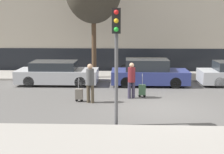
{
  "coord_description": "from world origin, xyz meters",
  "views": [
    {
      "loc": [
        -1.55,
        -12.51,
        3.62
      ],
      "look_at": [
        -2.1,
        1.8,
        0.95
      ],
      "focal_mm": 50.0,
      "sensor_mm": 36.0,
      "label": 1
    }
  ],
  "objects": [
    {
      "name": "sidewalk_far",
      "position": [
        0.0,
        7.0,
        0.06
      ],
      "size": [
        28.0,
        3.0,
        0.12
      ],
      "color": "gray",
      "rests_on": "ground_plane"
    },
    {
      "name": "pedestrian_right",
      "position": [
        -1.19,
        1.56,
        0.94
      ],
      "size": [
        0.34,
        0.34,
        1.66
      ],
      "rotation": [
        0.0,
        0.0,
        3.53
      ],
      "color": "#383347",
      "rests_on": "ground_plane"
    },
    {
      "name": "parked_car_1",
      "position": [
        -0.16,
        4.53,
        0.68
      ],
      "size": [
        4.21,
        1.78,
        1.46
      ],
      "color": "navy",
      "rests_on": "ground_plane"
    },
    {
      "name": "pedestrian_left",
      "position": [
        -3.0,
        0.7,
        0.98
      ],
      "size": [
        0.34,
        0.34,
        1.72
      ],
      "rotation": [
        0.0,
        0.0,
        -0.32
      ],
      "color": "#4C4233",
      "rests_on": "ground_plane"
    },
    {
      "name": "parked_bicycle",
      "position": [
        -0.94,
        6.68,
        0.49
      ],
      "size": [
        1.77,
        0.06,
        0.96
      ],
      "color": "black",
      "rests_on": "sidewalk_far"
    },
    {
      "name": "trolley_right",
      "position": [
        -0.68,
        1.77,
        0.35
      ],
      "size": [
        0.34,
        0.29,
        1.13
      ],
      "color": "#335138",
      "rests_on": "ground_plane"
    },
    {
      "name": "traffic_light",
      "position": [
        -1.8,
        -2.36,
        2.82
      ],
      "size": [
        0.28,
        0.47,
        3.96
      ],
      "color": "#515154",
      "rests_on": "ground_plane"
    },
    {
      "name": "parked_car_0",
      "position": [
        -5.29,
        4.55,
        0.62
      ],
      "size": [
        4.46,
        1.86,
        1.3
      ],
      "color": "#B7BABF",
      "rests_on": "ground_plane"
    },
    {
      "name": "trolley_left",
      "position": [
        -3.52,
        0.87,
        0.35
      ],
      "size": [
        0.34,
        0.29,
        1.12
      ],
      "color": "slate",
      "rests_on": "ground_plane"
    },
    {
      "name": "building_facade",
      "position": [
        0.0,
        10.8,
        4.81
      ],
      "size": [
        28.0,
        3.25,
        9.64
      ],
      "color": "#A89E8C",
      "rests_on": "ground_plane"
    },
    {
      "name": "sidewalk_near",
      "position": [
        0.0,
        -3.75,
        0.06
      ],
      "size": [
        28.0,
        2.5,
        0.12
      ],
      "color": "gray",
      "rests_on": "ground_plane"
    },
    {
      "name": "ground_plane",
      "position": [
        0.0,
        0.0,
        0.0
      ],
      "size": [
        80.0,
        80.0,
        0.0
      ],
      "primitive_type": "plane",
      "color": "#565451"
    }
  ]
}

